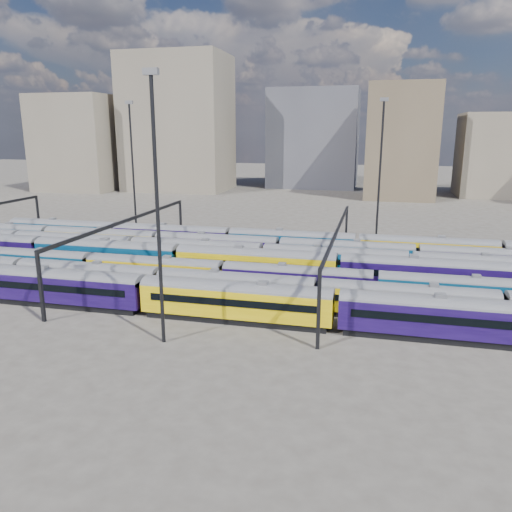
% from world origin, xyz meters
% --- Properties ---
extents(ground, '(500.00, 500.00, 0.00)m').
position_xyz_m(ground, '(0.00, 0.00, 0.00)').
color(ground, '#413D37').
rests_on(ground, ground).
extents(rake_0, '(107.90, 3.16, 5.33)m').
position_xyz_m(rake_0, '(0.45, -15.00, 2.80)').
color(rake_0, black).
rests_on(rake_0, ground).
extents(rake_1, '(116.64, 2.85, 4.78)m').
position_xyz_m(rake_1, '(-10.80, -10.00, 2.51)').
color(rake_1, black).
rests_on(rake_1, ground).
extents(rake_2, '(134.31, 2.81, 4.71)m').
position_xyz_m(rake_2, '(-13.74, -5.00, 2.48)').
color(rake_2, black).
rests_on(rake_2, ground).
extents(rake_3, '(135.36, 3.30, 5.57)m').
position_xyz_m(rake_3, '(10.37, 0.00, 2.92)').
color(rake_3, black).
rests_on(rake_3, ground).
extents(rake_4, '(145.13, 3.03, 5.11)m').
position_xyz_m(rake_4, '(9.30, 5.00, 2.68)').
color(rake_4, black).
rests_on(rake_4, ground).
extents(rake_5, '(122.70, 2.99, 5.04)m').
position_xyz_m(rake_5, '(0.37, 10.00, 2.64)').
color(rake_5, black).
rests_on(rake_5, ground).
extents(rake_6, '(127.00, 3.10, 5.22)m').
position_xyz_m(rake_6, '(12.09, 15.00, 2.74)').
color(rake_6, black).
rests_on(rake_6, ground).
extents(gantry_1, '(0.35, 40.35, 8.03)m').
position_xyz_m(gantry_1, '(-20.00, 0.00, 6.79)').
color(gantry_1, black).
rests_on(gantry_1, ground).
extents(gantry_2, '(0.35, 40.35, 8.03)m').
position_xyz_m(gantry_2, '(10.00, 0.00, 6.79)').
color(gantry_2, black).
rests_on(gantry_2, ground).
extents(mast_1, '(1.40, 0.50, 25.60)m').
position_xyz_m(mast_1, '(-30.00, 22.00, 13.97)').
color(mast_1, black).
rests_on(mast_1, ground).
extents(mast_2, '(1.40, 0.50, 25.60)m').
position_xyz_m(mast_2, '(-5.00, -22.00, 13.97)').
color(mast_2, black).
rests_on(mast_2, ground).
extents(mast_3, '(1.40, 0.50, 25.60)m').
position_xyz_m(mast_3, '(15.00, 24.00, 13.97)').
color(mast_3, black).
rests_on(mast_3, ground).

